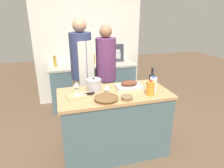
{
  "coord_description": "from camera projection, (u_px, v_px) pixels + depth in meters",
  "views": [
    {
      "loc": [
        -0.68,
        -2.3,
        1.92
      ],
      "look_at": [
        0.0,
        0.11,
        0.99
      ],
      "focal_mm": 32.0,
      "sensor_mm": 36.0,
      "label": 1
    }
  ],
  "objects": [
    {
      "name": "kitchen_island",
      "position": [
        114.0,
        123.0,
        2.76
      ],
      "size": [
        1.45,
        0.7,
        0.91
      ],
      "color": "#4C666B",
      "rests_on": "ground_plane"
    },
    {
      "name": "wine_bottle_green",
      "position": [
        152.0,
        79.0,
        2.77
      ],
      "size": [
        0.08,
        0.08,
        0.27
      ],
      "color": "black",
      "rests_on": "kitchen_island"
    },
    {
      "name": "wicker_basket",
      "position": [
        106.0,
        98.0,
        2.37
      ],
      "size": [
        0.29,
        0.29,
        0.04
      ],
      "color": "brown",
      "rests_on": "kitchen_island"
    },
    {
      "name": "person_cook_guest",
      "position": [
        106.0,
        72.0,
        3.33
      ],
      "size": [
        0.33,
        0.33,
        1.7
      ],
      "rotation": [
        0.0,
        0.0,
        0.28
      ],
      "color": "beige",
      "rests_on": "ground_plane"
    },
    {
      "name": "condiment_bottle_tall",
      "position": [
        78.0,
        61.0,
        3.9
      ],
      "size": [
        0.06,
        0.06,
        0.18
      ],
      "color": "maroon",
      "rests_on": "back_counter"
    },
    {
      "name": "milk_jug",
      "position": [
        153.0,
        84.0,
        2.63
      ],
      "size": [
        0.09,
        0.09,
        0.2
      ],
      "color": "white",
      "rests_on": "kitchen_island"
    },
    {
      "name": "condiment_bottle_extra",
      "position": [
        55.0,
        62.0,
        3.83
      ],
      "size": [
        0.06,
        0.06,
        0.21
      ],
      "color": "#B28E2D",
      "rests_on": "back_counter"
    },
    {
      "name": "back_wall",
      "position": [
        89.0,
        42.0,
        4.2
      ],
      "size": [
        2.23,
        0.1,
        2.55
      ],
      "color": "silver",
      "rests_on": "ground_plane"
    },
    {
      "name": "knife_chef",
      "position": [
        85.0,
        94.0,
        2.49
      ],
      "size": [
        0.28,
        0.09,
        0.01
      ],
      "color": "#B7B7BC",
      "rests_on": "cutting_board"
    },
    {
      "name": "back_counter",
      "position": [
        93.0,
        85.0,
        4.18
      ],
      "size": [
        1.73,
        0.6,
        0.89
      ],
      "color": "#4C666B",
      "rests_on": "ground_plane"
    },
    {
      "name": "wine_glass_right",
      "position": [
        107.0,
        87.0,
        2.55
      ],
      "size": [
        0.07,
        0.07,
        0.12
      ],
      "color": "silver",
      "rests_on": "kitchen_island"
    },
    {
      "name": "mixing_bowl",
      "position": [
        127.0,
        98.0,
        2.38
      ],
      "size": [
        0.14,
        0.14,
        0.05
      ],
      "color": "#846647",
      "rests_on": "kitchen_island"
    },
    {
      "name": "person_cook_aproned",
      "position": [
        82.0,
        70.0,
        3.24
      ],
      "size": [
        0.36,
        0.38,
        1.8
      ],
      "rotation": [
        0.0,
        0.0,
        0.37
      ],
      "color": "beige",
      "rests_on": "ground_plane"
    },
    {
      "name": "wine_glass_left",
      "position": [
        76.0,
        84.0,
        2.65
      ],
      "size": [
        0.07,
        0.07,
        0.12
      ],
      "color": "silver",
      "rests_on": "kitchen_island"
    },
    {
      "name": "condiment_bottle_short",
      "position": [
        94.0,
        59.0,
        3.98
      ],
      "size": [
        0.05,
        0.05,
        0.22
      ],
      "color": "#B28E2D",
      "rests_on": "back_counter"
    },
    {
      "name": "knife_paring",
      "position": [
        85.0,
        94.0,
        2.5
      ],
      "size": [
        0.23,
        0.08,
        0.01
      ],
      "color": "#B7B7BC",
      "rests_on": "cutting_board"
    },
    {
      "name": "stock_pot",
      "position": [
        94.0,
        85.0,
        2.64
      ],
      "size": [
        0.2,
        0.2,
        0.18
      ],
      "color": "#B7B7BC",
      "rests_on": "kitchen_island"
    },
    {
      "name": "cutting_board",
      "position": [
        77.0,
        96.0,
        2.47
      ],
      "size": [
        0.26,
        0.21,
        0.02
      ],
      "color": "tan",
      "rests_on": "kitchen_island"
    },
    {
      "name": "juice_jug",
      "position": [
        151.0,
        88.0,
        2.49
      ],
      "size": [
        0.1,
        0.1,
        0.2
      ],
      "color": "orange",
      "rests_on": "kitchen_island"
    },
    {
      "name": "roasting_pan",
      "position": [
        129.0,
        85.0,
        2.72
      ],
      "size": [
        0.36,
        0.23,
        0.11
      ],
      "color": "#BCBCC1",
      "rests_on": "kitchen_island"
    },
    {
      "name": "ground_plane",
      "position": [
        114.0,
        149.0,
        2.92
      ],
      "size": [
        12.0,
        12.0,
        0.0
      ],
      "primitive_type": "plane",
      "color": "brown"
    },
    {
      "name": "stand_mixer",
      "position": [
        119.0,
        54.0,
        4.22
      ],
      "size": [
        0.18,
        0.14,
        0.36
      ],
      "color": "#333842",
      "rests_on": "back_counter"
    }
  ]
}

